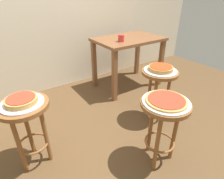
{
  "coord_description": "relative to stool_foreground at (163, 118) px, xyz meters",
  "views": [
    {
      "loc": [
        -0.66,
        -1.14,
        1.42
      ],
      "look_at": [
        0.22,
        0.16,
        0.56
      ],
      "focal_mm": 29.77,
      "sensor_mm": 36.0,
      "label": 1
    }
  ],
  "objects": [
    {
      "name": "pizza_leftside",
      "position": [
        -0.95,
        0.62,
        0.19
      ],
      "size": [
        0.24,
        0.24,
        0.05
      ],
      "color": "tan",
      "rests_on": "serving_plate_leftside"
    },
    {
      "name": "stool_middle",
      "position": [
        0.44,
        0.47,
        0.0
      ],
      "size": [
        0.4,
        0.4,
        0.63
      ],
      "color": "brown",
      "rests_on": "ground_plane"
    },
    {
      "name": "ground_plane",
      "position": [
        -0.38,
        0.35,
        -0.47
      ],
      "size": [
        6.0,
        6.0,
        0.0
      ],
      "primitive_type": "plane",
      "color": "brown"
    },
    {
      "name": "pizza_foreground",
      "position": [
        -0.0,
        -0.0,
        0.18
      ],
      "size": [
        0.33,
        0.33,
        0.02
      ],
      "color": "tan",
      "rests_on": "serving_plate_foreground"
    },
    {
      "name": "stool_foreground",
      "position": [
        0.0,
        0.0,
        0.0
      ],
      "size": [
        0.4,
        0.4,
        0.63
      ],
      "color": "brown",
      "rests_on": "ground_plane"
    },
    {
      "name": "serving_plate_leftside",
      "position": [
        -0.95,
        0.62,
        0.16
      ],
      "size": [
        0.33,
        0.33,
        0.01
      ],
      "primitive_type": "cylinder",
      "color": "silver",
      "rests_on": "stool_leftside"
    },
    {
      "name": "dining_table",
      "position": [
        0.71,
        1.37,
        0.17
      ],
      "size": [
        0.99,
        0.66,
        0.78
      ],
      "color": "brown",
      "rests_on": "ground_plane"
    },
    {
      "name": "stool_leftside",
      "position": [
        -0.95,
        0.62,
        0.0
      ],
      "size": [
        0.4,
        0.4,
        0.63
      ],
      "color": "brown",
      "rests_on": "ground_plane"
    },
    {
      "name": "serving_plate_middle",
      "position": [
        0.44,
        0.47,
        0.16
      ],
      "size": [
        0.36,
        0.36,
        0.01
      ],
      "primitive_type": "cylinder",
      "color": "silver",
      "rests_on": "stool_middle"
    },
    {
      "name": "pizza_middle",
      "position": [
        0.44,
        0.47,
        0.19
      ],
      "size": [
        0.27,
        0.27,
        0.05
      ],
      "color": "#B78442",
      "rests_on": "serving_plate_middle"
    },
    {
      "name": "cup_near_edge",
      "position": [
        0.48,
        1.25,
        0.35
      ],
      "size": [
        0.08,
        0.08,
        0.09
      ],
      "primitive_type": "cylinder",
      "color": "red",
      "rests_on": "dining_table"
    },
    {
      "name": "serving_plate_foreground",
      "position": [
        0.0,
        -0.0,
        0.16
      ],
      "size": [
        0.38,
        0.38,
        0.01
      ],
      "primitive_type": "cylinder",
      "color": "silver",
      "rests_on": "stool_foreground"
    }
  ]
}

